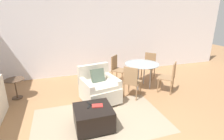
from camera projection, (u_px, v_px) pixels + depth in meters
wall_back at (82, 38)px, 6.20m from camera, size 12.00×0.06×2.75m
area_rug at (100, 120)px, 3.80m from camera, size 2.82×1.76×0.01m
armchair at (99, 88)px, 4.50m from camera, size 1.01×1.02×0.93m
ottoman at (93, 117)px, 3.50m from camera, size 0.74×0.69×0.45m
book_stack at (97, 106)px, 3.50m from camera, size 0.24×0.17×0.02m
tv_remote_primary at (89, 106)px, 3.49m from camera, size 0.12×0.17×0.01m
tv_remote_secondary at (90, 104)px, 3.59m from camera, size 0.11×0.17×0.01m
side_table at (15, 85)px, 4.66m from camera, size 0.50×0.50×0.55m
dining_table at (142, 67)px, 5.30m from camera, size 1.04×1.04×0.76m
dining_chair_near_left at (132, 80)px, 4.64m from camera, size 0.59×0.59×0.90m
dining_chair_near_right at (170, 75)px, 4.98m from camera, size 0.59×0.59×0.90m
dining_chair_far_left at (117, 67)px, 5.71m from camera, size 0.59×0.59×0.90m
dining_chair_far_right at (149, 64)px, 6.05m from camera, size 0.59×0.59×0.90m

